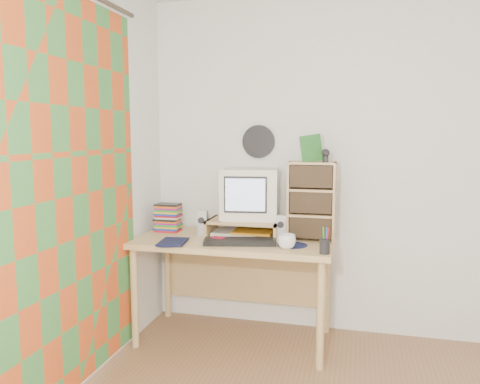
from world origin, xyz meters
The scene contains 20 objects.
back_wall centered at (0.00, 1.75, 1.25)m, with size 3.50×3.50×0.00m, color white.
left_wall centered at (-1.75, 0.00, 1.25)m, with size 3.50×3.50×0.00m, color white.
curtain centered at (-1.71, 0.48, 1.15)m, with size 2.20×2.20×0.00m, color #D1501D.
wall_disc centered at (-0.93, 1.73, 1.43)m, with size 0.25×0.25×0.02m, color black.
desk centered at (-1.03, 1.44, 0.62)m, with size 1.40×0.70×0.75m.
monitor_riser centered at (-0.98, 1.48, 0.84)m, with size 0.52×0.30×0.12m.
crt_monitor centered at (-0.95, 1.53, 1.05)m, with size 0.39×0.39×0.37m, color white.
speaker_left centered at (-1.28, 1.42, 0.84)m, with size 0.07×0.07×0.18m, color #BCBBC1.
speaker_right centered at (-0.70, 1.41, 0.84)m, with size 0.07×0.07×0.18m, color #BCBBC1.
keyboard centered at (-0.95, 1.23, 0.77)m, with size 0.49×0.16×0.03m, color black.
dvd_stack centered at (-1.59, 1.50, 0.88)m, with size 0.18×0.13×0.25m, color brown, non-canonical shape.
cd_rack centered at (-0.50, 1.49, 1.02)m, with size 0.33×0.18×0.55m, color tan.
mug centered at (-0.62, 1.18, 0.80)m, with size 0.12×0.12×0.09m, color white.
diary centered at (-1.48, 1.11, 0.77)m, with size 0.21×0.16×0.04m, color #0E1435.
mousepad centered at (-0.60, 1.27, 0.75)m, with size 0.20×0.20×0.00m, color #0F1234.
pen_cup centered at (-0.38, 1.11, 0.81)m, with size 0.06×0.06×0.13m, color black, non-canonical shape.
papers centered at (-0.99, 1.50, 0.77)m, with size 0.33×0.24×0.04m, color silver, non-canonical shape.
red_box centered at (-1.10, 1.21, 0.77)m, with size 0.08×0.05×0.04m, color #AE122C.
game_box centered at (-0.51, 1.49, 1.39)m, with size 0.14×0.03×0.18m, color #1A5B1A.
webcam centered at (-0.40, 1.45, 1.34)m, with size 0.05×0.05×0.09m, color black, non-canonical shape.
Camera 1 is at (-0.19, -1.76, 1.49)m, focal length 35.00 mm.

